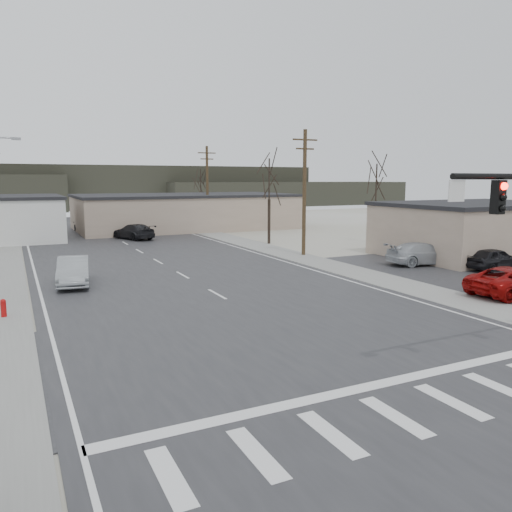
# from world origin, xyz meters

# --- Properties ---
(ground) EXTENTS (140.00, 140.00, 0.00)m
(ground) POSITION_xyz_m (0.00, 0.00, 0.00)
(ground) COLOR silver
(ground) RESTS_ON ground
(main_road) EXTENTS (18.00, 110.00, 0.05)m
(main_road) POSITION_xyz_m (0.00, 15.00, 0.02)
(main_road) COLOR #2A2A2D
(main_road) RESTS_ON ground
(cross_road) EXTENTS (90.00, 10.00, 0.04)m
(cross_road) POSITION_xyz_m (0.00, 0.00, 0.02)
(cross_road) COLOR #2A2A2D
(cross_road) RESTS_ON ground
(parking_lot) EXTENTS (18.00, 20.00, 0.03)m
(parking_lot) POSITION_xyz_m (20.00, 6.00, 0.02)
(parking_lot) COLOR #2A2A2D
(parking_lot) RESTS_ON ground
(sidewalk_right) EXTENTS (3.00, 90.00, 0.06)m
(sidewalk_right) POSITION_xyz_m (10.60, 20.00, 0.03)
(sidewalk_right) COLOR gray
(sidewalk_right) RESTS_ON ground
(fire_hydrant) EXTENTS (0.24, 0.24, 0.87)m
(fire_hydrant) POSITION_xyz_m (-10.20, 8.00, 0.45)
(fire_hydrant) COLOR #A50C0C
(fire_hydrant) RESTS_ON ground
(building_right_far) EXTENTS (26.30, 14.30, 4.30)m
(building_right_far) POSITION_xyz_m (10.00, 44.00, 2.15)
(building_right_far) COLOR tan
(building_right_far) RESTS_ON ground
(building_lot) EXTENTS (14.30, 10.30, 4.30)m
(building_lot) POSITION_xyz_m (24.00, 12.00, 2.16)
(building_lot) COLOR tan
(building_lot) RESTS_ON ground
(upole_right_a) EXTENTS (2.20, 0.30, 10.00)m
(upole_right_a) POSITION_xyz_m (11.50, 18.00, 5.22)
(upole_right_a) COLOR #4D3B23
(upole_right_a) RESTS_ON ground
(upole_right_b) EXTENTS (2.20, 0.30, 10.00)m
(upole_right_b) POSITION_xyz_m (11.50, 40.00, 5.22)
(upole_right_b) COLOR #4D3B23
(upole_right_b) RESTS_ON ground
(tree_right_mid) EXTENTS (3.74, 3.74, 8.33)m
(tree_right_mid) POSITION_xyz_m (12.50, 26.00, 5.93)
(tree_right_mid) COLOR black
(tree_right_mid) RESTS_ON ground
(tree_right_far) EXTENTS (3.52, 3.52, 7.84)m
(tree_right_far) POSITION_xyz_m (15.00, 52.00, 5.58)
(tree_right_far) COLOR black
(tree_right_far) RESTS_ON ground
(tree_lot) EXTENTS (3.52, 3.52, 7.84)m
(tree_lot) POSITION_xyz_m (22.00, 22.00, 5.58)
(tree_lot) COLOR black
(tree_lot) RESTS_ON ground
(hill_center) EXTENTS (80.00, 18.00, 9.00)m
(hill_center) POSITION_xyz_m (15.00, 96.00, 4.50)
(hill_center) COLOR #333026
(hill_center) RESTS_ON ground
(hill_right) EXTENTS (60.00, 18.00, 5.50)m
(hill_right) POSITION_xyz_m (50.00, 90.00, 2.75)
(hill_right) COLOR #333026
(hill_right) RESTS_ON ground
(sedan_crossing) EXTENTS (2.35, 5.07, 1.61)m
(sedan_crossing) POSITION_xyz_m (-6.60, 13.94, 0.85)
(sedan_crossing) COLOR #909599
(sedan_crossing) RESTS_ON main_road
(car_far_a) EXTENTS (3.93, 5.82, 1.56)m
(car_far_a) POSITION_xyz_m (1.50, 34.95, 0.83)
(car_far_a) COLOR black
(car_far_a) RESTS_ON main_road
(car_far_b) EXTENTS (2.03, 4.55, 1.52)m
(car_far_b) POSITION_xyz_m (-2.14, 47.41, 0.81)
(car_far_b) COLOR black
(car_far_b) RESTS_ON main_road
(car_parked_dark_a) EXTENTS (4.45, 1.92, 1.50)m
(car_parked_dark_a) POSITION_xyz_m (19.64, 6.62, 0.78)
(car_parked_dark_a) COLOR black
(car_parked_dark_a) RESTS_ON parking_lot
(car_parked_silver) EXTENTS (5.78, 3.21, 1.58)m
(car_parked_silver) POSITION_xyz_m (16.84, 10.24, 0.83)
(car_parked_silver) COLOR #A7ACB2
(car_parked_silver) RESTS_ON parking_lot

